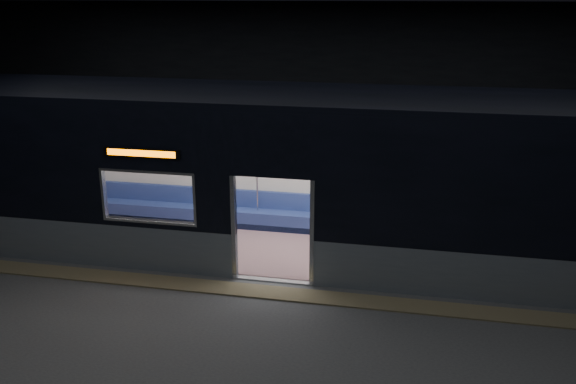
% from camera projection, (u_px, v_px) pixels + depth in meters
% --- Properties ---
extents(station_floor, '(24.00, 14.00, 0.01)m').
position_uv_depth(station_floor, '(260.00, 308.00, 10.55)').
color(station_floor, '#47494C').
rests_on(station_floor, ground).
extents(station_envelope, '(24.00, 14.00, 5.00)m').
position_uv_depth(station_envelope, '(256.00, 97.00, 9.42)').
color(station_envelope, black).
rests_on(station_envelope, station_floor).
extents(tactile_strip, '(22.80, 0.50, 0.03)m').
position_uv_depth(tactile_strip, '(267.00, 292.00, 11.06)').
color(tactile_strip, '#8C7F59').
rests_on(tactile_strip, station_floor).
extents(metro_car, '(18.00, 3.04, 3.35)m').
position_uv_depth(metro_car, '(289.00, 166.00, 12.35)').
color(metro_car, gray).
rests_on(metro_car, station_floor).
extents(passenger, '(0.43, 0.72, 1.40)m').
position_uv_depth(passenger, '(524.00, 214.00, 12.69)').
color(passenger, black).
rests_on(passenger, metro_car).
extents(handbag, '(0.33, 0.29, 0.14)m').
position_uv_depth(handbag, '(526.00, 223.00, 12.51)').
color(handbag, black).
rests_on(handbag, passenger).
extents(transit_map, '(1.03, 0.03, 0.67)m').
position_uv_depth(transit_map, '(535.00, 179.00, 12.73)').
color(transit_map, white).
rests_on(transit_map, metro_car).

